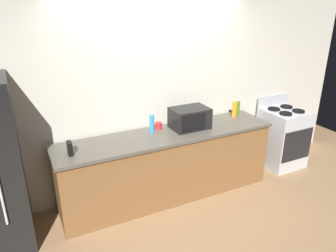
{
  "coord_description": "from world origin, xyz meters",
  "views": [
    {
      "loc": [
        -1.64,
        -2.9,
        2.45
      ],
      "look_at": [
        0.0,
        0.4,
        1.0
      ],
      "focal_mm": 34.04,
      "sensor_mm": 36.0,
      "label": 1
    }
  ],
  "objects_px": {
    "stove_range": "(282,137)",
    "cordless_phone": "(70,148)",
    "microwave": "(190,118)",
    "bottle_dish_soap": "(234,109)",
    "bottle_olive_oil": "(238,107)",
    "mug_red": "(159,126)",
    "bottle_spray_cleaner": "(152,124)"
  },
  "relations": [
    {
      "from": "stove_range",
      "to": "cordless_phone",
      "type": "bearing_deg",
      "value": -178.9
    },
    {
      "from": "microwave",
      "to": "bottle_dish_soap",
      "type": "bearing_deg",
      "value": 5.98
    },
    {
      "from": "stove_range",
      "to": "cordless_phone",
      "type": "height_order",
      "value": "stove_range"
    },
    {
      "from": "stove_range",
      "to": "bottle_olive_oil",
      "type": "bearing_deg",
      "value": 162.34
    },
    {
      "from": "bottle_dish_soap",
      "to": "mug_red",
      "type": "distance_m",
      "value": 1.16
    },
    {
      "from": "bottle_olive_oil",
      "to": "bottle_dish_soap",
      "type": "distance_m",
      "value": 0.18
    },
    {
      "from": "microwave",
      "to": "bottle_olive_oil",
      "type": "distance_m",
      "value": 0.94
    },
    {
      "from": "bottle_dish_soap",
      "to": "microwave",
      "type": "bearing_deg",
      "value": -174.02
    },
    {
      "from": "bottle_spray_cleaner",
      "to": "mug_red",
      "type": "height_order",
      "value": "bottle_spray_cleaner"
    },
    {
      "from": "cordless_phone",
      "to": "mug_red",
      "type": "distance_m",
      "value": 1.2
    },
    {
      "from": "stove_range",
      "to": "bottle_spray_cleaner",
      "type": "relative_size",
      "value": 4.58
    },
    {
      "from": "bottle_olive_oil",
      "to": "microwave",
      "type": "bearing_deg",
      "value": -168.52
    },
    {
      "from": "stove_range",
      "to": "cordless_phone",
      "type": "xyz_separation_m",
      "value": [
        -3.21,
        -0.06,
        0.51
      ]
    },
    {
      "from": "cordless_phone",
      "to": "bottle_spray_cleaner",
      "type": "xyz_separation_m",
      "value": [
        1.04,
        0.17,
        0.04
      ]
    },
    {
      "from": "cordless_phone",
      "to": "bottle_olive_oil",
      "type": "distance_m",
      "value": 2.49
    },
    {
      "from": "bottle_olive_oil",
      "to": "bottle_dish_soap",
      "type": "xyz_separation_m",
      "value": [
        -0.14,
        -0.11,
        0.02
      ]
    },
    {
      "from": "cordless_phone",
      "to": "bottle_olive_oil",
      "type": "relative_size",
      "value": 0.82
    },
    {
      "from": "microwave",
      "to": "mug_red",
      "type": "relative_size",
      "value": 5.53
    },
    {
      "from": "microwave",
      "to": "bottle_spray_cleaner",
      "type": "distance_m",
      "value": 0.51
    },
    {
      "from": "microwave",
      "to": "bottle_dish_soap",
      "type": "relative_size",
      "value": 2.11
    },
    {
      "from": "stove_range",
      "to": "bottle_spray_cleaner",
      "type": "xyz_separation_m",
      "value": [
        -2.17,
        0.11,
        0.56
      ]
    },
    {
      "from": "microwave",
      "to": "bottle_dish_soap",
      "type": "height_order",
      "value": "microwave"
    },
    {
      "from": "stove_range",
      "to": "mug_red",
      "type": "relative_size",
      "value": 12.45
    },
    {
      "from": "stove_range",
      "to": "bottle_spray_cleaner",
      "type": "bearing_deg",
      "value": 177.05
    },
    {
      "from": "bottle_spray_cleaner",
      "to": "bottle_dish_soap",
      "type": "relative_size",
      "value": 1.03
    },
    {
      "from": "cordless_phone",
      "to": "mug_red",
      "type": "xyz_separation_m",
      "value": [
        1.17,
        0.26,
        -0.03
      ]
    },
    {
      "from": "microwave",
      "to": "bottle_dish_soap",
      "type": "distance_m",
      "value": 0.78
    },
    {
      "from": "cordless_phone",
      "to": "bottle_spray_cleaner",
      "type": "relative_size",
      "value": 0.64
    },
    {
      "from": "mug_red",
      "to": "cordless_phone",
      "type": "bearing_deg",
      "value": -167.52
    },
    {
      "from": "bottle_olive_oil",
      "to": "mug_red",
      "type": "height_order",
      "value": "bottle_olive_oil"
    },
    {
      "from": "bottle_olive_oil",
      "to": "bottle_spray_cleaner",
      "type": "xyz_separation_m",
      "value": [
        -1.43,
        -0.12,
        0.03
      ]
    },
    {
      "from": "bottle_dish_soap",
      "to": "mug_red",
      "type": "bearing_deg",
      "value": 176.66
    }
  ]
}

